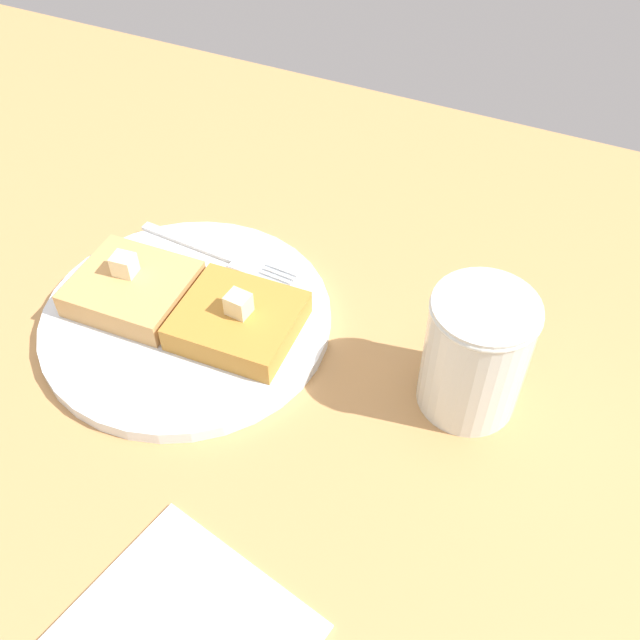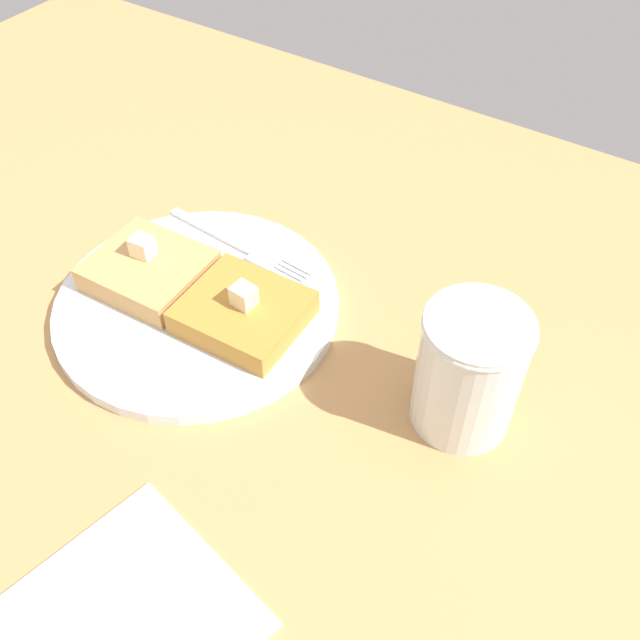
# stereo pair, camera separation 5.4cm
# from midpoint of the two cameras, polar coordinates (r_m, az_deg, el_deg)

# --- Properties ---
(table_surface) EXTENTS (1.00, 1.00, 0.02)m
(table_surface) POSITION_cam_midpoint_polar(r_m,az_deg,el_deg) (0.63, -23.33, -3.12)
(table_surface) COLOR tan
(table_surface) RESTS_ON ground
(plate) EXTENTS (0.24, 0.24, 0.01)m
(plate) POSITION_cam_midpoint_polar(r_m,az_deg,el_deg) (0.61, -13.10, 0.04)
(plate) COLOR white
(plate) RESTS_ON table_surface
(toast_slice_left) EXTENTS (0.10, 0.09, 0.02)m
(toast_slice_left) POSITION_cam_midpoint_polar(r_m,az_deg,el_deg) (0.62, -17.17, 2.31)
(toast_slice_left) COLOR tan
(toast_slice_left) RESTS_ON plate
(toast_slice_middle) EXTENTS (0.10, 0.09, 0.02)m
(toast_slice_middle) POSITION_cam_midpoint_polar(r_m,az_deg,el_deg) (0.58, -9.25, -0.19)
(toast_slice_middle) COLOR #BD7F31
(toast_slice_middle) RESTS_ON plate
(butter_pat_primary) EXTENTS (0.02, 0.02, 0.02)m
(butter_pat_primary) POSITION_cam_midpoint_polar(r_m,az_deg,el_deg) (0.62, -17.85, 4.12)
(butter_pat_primary) COLOR #F9F0C3
(butter_pat_primary) RESTS_ON toast_slice_left
(butter_pat_secondary) EXTENTS (0.02, 0.02, 0.02)m
(butter_pat_secondary) POSITION_cam_midpoint_polar(r_m,az_deg,el_deg) (0.56, -9.29, 1.12)
(butter_pat_secondary) COLOR beige
(butter_pat_secondary) RESTS_ON toast_slice_middle
(fork) EXTENTS (0.16, 0.02, 0.00)m
(fork) POSITION_cam_midpoint_polar(r_m,az_deg,el_deg) (0.65, -9.96, 4.91)
(fork) COLOR silver
(fork) RESTS_ON plate
(syrup_jar) EXTENTS (0.08, 0.08, 0.10)m
(syrup_jar) POSITION_cam_midpoint_polar(r_m,az_deg,el_deg) (0.52, 9.36, -3.25)
(syrup_jar) COLOR #46190B
(syrup_jar) RESTS_ON table_surface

